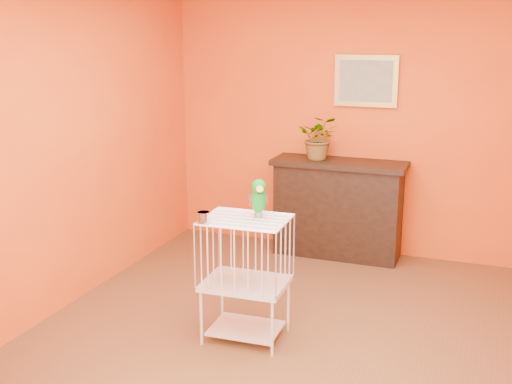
% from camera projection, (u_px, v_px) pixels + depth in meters
% --- Properties ---
extents(ground, '(4.50, 4.50, 0.00)m').
position_uv_depth(ground, '(295.00, 346.00, 4.67)').
color(ground, brown).
rests_on(ground, ground).
extents(room_shell, '(4.50, 4.50, 4.50)m').
position_uv_depth(room_shell, '(299.00, 131.00, 4.27)').
color(room_shell, '#DD5614').
rests_on(room_shell, ground).
extents(console_cabinet, '(1.32, 0.47, 0.98)m').
position_uv_depth(console_cabinet, '(338.00, 208.00, 6.44)').
color(console_cabinet, black).
rests_on(console_cabinet, ground).
extents(potted_plant, '(0.47, 0.50, 0.34)m').
position_uv_depth(potted_plant, '(320.00, 142.00, 6.39)').
color(potted_plant, '#26722D').
rests_on(potted_plant, console_cabinet).
extents(framed_picture, '(0.62, 0.04, 0.50)m').
position_uv_depth(framed_picture, '(366.00, 81.00, 6.24)').
color(framed_picture, '#B69241').
rests_on(framed_picture, room_shell).
extents(birdcage, '(0.62, 0.48, 0.93)m').
position_uv_depth(birdcage, '(246.00, 277.00, 4.69)').
color(birdcage, white).
rests_on(birdcage, ground).
extents(feed_cup, '(0.10, 0.10, 0.07)m').
position_uv_depth(feed_cup, '(203.00, 217.00, 4.48)').
color(feed_cup, silver).
rests_on(feed_cup, birdcage).
extents(parrot, '(0.18, 0.26, 0.30)m').
position_uv_depth(parrot, '(258.00, 198.00, 4.56)').
color(parrot, '#59544C').
rests_on(parrot, birdcage).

